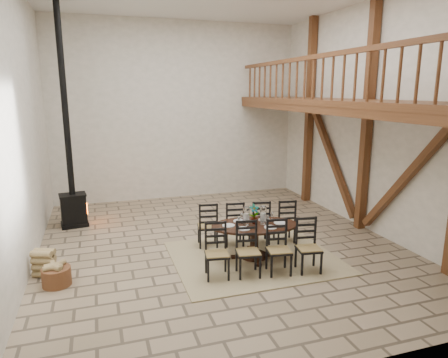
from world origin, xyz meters
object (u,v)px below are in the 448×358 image
object	(u,v)px
wood_stove	(71,178)
log_basket	(57,276)
dining_table	(254,241)
log_stack	(44,263)

from	to	relation	value
wood_stove	log_basket	world-z (taller)	wood_stove
wood_stove	dining_table	bearing A→B (deg)	-49.46
dining_table	wood_stove	bearing A→B (deg)	147.06
log_stack	log_basket	bearing A→B (deg)	-61.33
dining_table	log_stack	world-z (taller)	dining_table
log_stack	wood_stove	bearing A→B (deg)	81.79
log_basket	log_stack	world-z (taller)	log_stack
dining_table	log_basket	xyz separation A→B (m)	(-3.45, -0.02, -0.18)
dining_table	wood_stove	xyz separation A→B (m)	(-3.30, 2.98, 0.80)
dining_table	wood_stove	distance (m)	4.52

